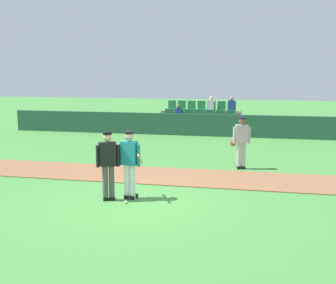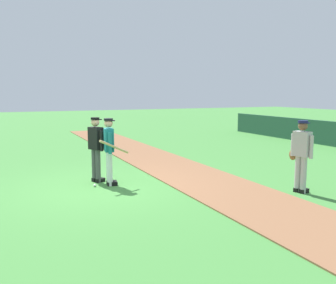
# 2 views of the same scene
# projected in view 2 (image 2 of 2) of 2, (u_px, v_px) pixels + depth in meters

# --- Properties ---
(ground_plane) EXTENTS (80.00, 80.00, 0.00)m
(ground_plane) POSITION_uv_depth(u_px,v_px,m) (102.00, 187.00, 9.64)
(ground_plane) COLOR #42843A
(infield_dirt_path) EXTENTS (28.00, 2.19, 0.03)m
(infield_dirt_path) POSITION_uv_depth(u_px,v_px,m) (194.00, 176.00, 10.76)
(infield_dirt_path) COLOR brown
(infield_dirt_path) RESTS_ON ground
(batter_teal_jersey) EXTENTS (0.65, 0.80, 1.76)m
(batter_teal_jersey) POSITION_uv_depth(u_px,v_px,m) (109.00, 149.00, 9.68)
(batter_teal_jersey) COLOR white
(batter_teal_jersey) RESTS_ON ground
(umpire_home_plate) EXTENTS (0.55, 0.43, 1.76)m
(umpire_home_plate) POSITION_uv_depth(u_px,v_px,m) (96.00, 146.00, 10.05)
(umpire_home_plate) COLOR #4C4C4C
(umpire_home_plate) RESTS_ON ground
(runner_grey_jersey) EXTENTS (0.67, 0.37, 1.76)m
(runner_grey_jersey) POSITION_uv_depth(u_px,v_px,m) (301.00, 154.00, 8.97)
(runner_grey_jersey) COLOR #B2B2B2
(runner_grey_jersey) RESTS_ON ground
(baseball) EXTENTS (0.07, 0.07, 0.07)m
(baseball) POSITION_uv_depth(u_px,v_px,m) (95.00, 185.00, 9.63)
(baseball) COLOR white
(baseball) RESTS_ON ground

